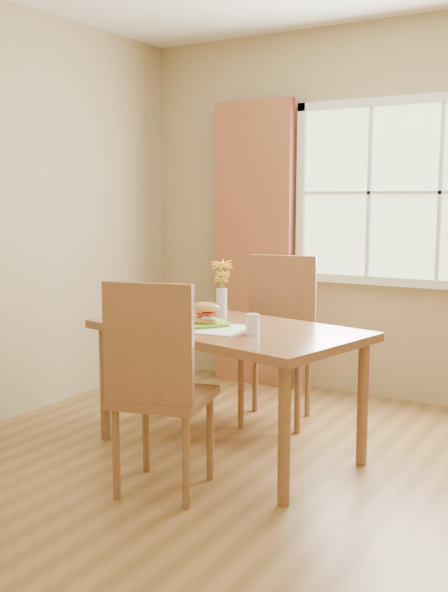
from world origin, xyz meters
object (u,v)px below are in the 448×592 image
chair_far (279,330)px  water_glass (253,325)px  chair_near (157,380)px  dining_table (227,339)px  flower_vase (222,282)px  croissant_sandwich (205,313)px

chair_far → water_glass: (0.26, -0.85, 0.20)m
chair_near → chair_far: size_ratio=0.99×
dining_table → flower_vase: bearing=137.8°
dining_table → chair_near: chair_near is taller
dining_table → chair_far: (-0.02, 0.71, -0.07)m
dining_table → water_glass: size_ratio=15.16×
dining_table → chair_far: 0.72m
water_glass → dining_table: bearing=149.3°
dining_table → croissant_sandwich: size_ratio=8.92×
croissant_sandwich → chair_far: bearing=77.1°
dining_table → croissant_sandwich: 0.20m
chair_near → croissant_sandwich: (-0.10, 0.61, 0.23)m
flower_vase → chair_far: bearing=66.4°
croissant_sandwich → flower_vase: (-0.13, 0.39, 0.13)m
chair_far → flower_vase: same height
water_glass → flower_vase: (-0.45, 0.43, 0.16)m
dining_table → chair_far: size_ratio=1.53×
croissant_sandwich → flower_vase: bearing=99.1°
chair_near → croissant_sandwich: bearing=86.1°
chair_far → water_glass: size_ratio=9.91×
chair_far → flower_vase: 0.58m
croissant_sandwich → flower_vase: flower_vase is taller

